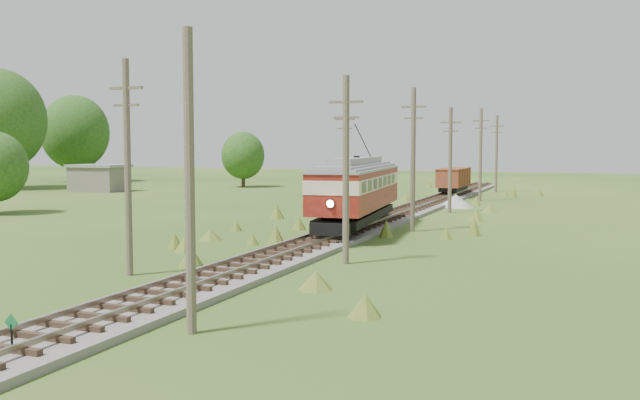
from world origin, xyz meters
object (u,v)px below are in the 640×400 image
at_px(gondola, 454,179).
at_px(gravel_pile, 457,201).
at_px(switch_marker, 11,331).
at_px(streetcar, 357,187).

height_order(gondola, gravel_pile, gondola).
bearing_deg(gravel_pile, switch_marker, -93.40).
relative_size(switch_marker, gondola, 0.15).
height_order(streetcar, gondola, streetcar).
xyz_separation_m(switch_marker, gondola, (0.20, 59.96, 1.23)).
bearing_deg(streetcar, switch_marker, -96.73).
xyz_separation_m(switch_marker, streetcar, (0.20, 27.95, 2.19)).
bearing_deg(switch_marker, streetcar, 89.59).
distance_m(switch_marker, gondola, 59.97).
height_order(switch_marker, gravel_pile, gravel_pile).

